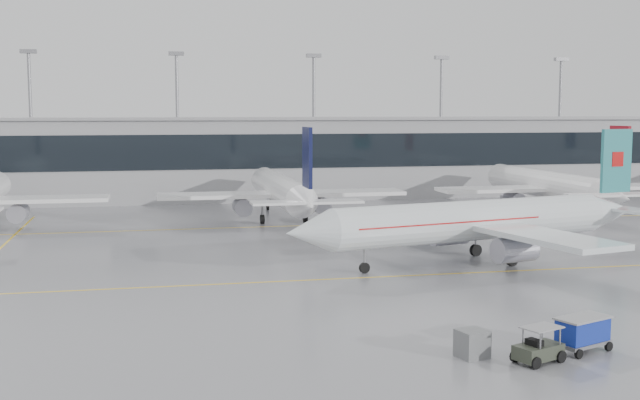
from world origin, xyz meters
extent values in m
plane|color=gray|center=(0.00, 0.00, 0.00)|extent=(320.00, 320.00, 0.00)
cube|color=yellow|center=(0.00, 0.00, 0.01)|extent=(120.00, 0.25, 0.01)
cube|color=yellow|center=(0.00, 30.00, 0.01)|extent=(120.00, 0.25, 0.01)
cube|color=#939396|center=(0.00, 62.00, 6.00)|extent=(180.00, 15.00, 12.00)
cube|color=black|center=(0.00, 54.45, 7.50)|extent=(180.00, 0.20, 5.00)
cube|color=gray|center=(0.00, 62.00, 12.20)|extent=(182.00, 16.00, 0.40)
cylinder|color=gray|center=(-33.00, 68.00, 11.00)|extent=(0.50, 0.50, 22.00)
cube|color=gray|center=(-33.00, 68.00, 22.30)|extent=(2.40, 1.00, 0.60)
cylinder|color=gray|center=(-11.00, 68.00, 11.00)|extent=(0.50, 0.50, 22.00)
cube|color=gray|center=(-11.00, 68.00, 22.30)|extent=(2.40, 1.00, 0.60)
cylinder|color=gray|center=(11.00, 68.00, 11.00)|extent=(0.50, 0.50, 22.00)
cube|color=gray|center=(11.00, 68.00, 22.30)|extent=(2.40, 1.00, 0.60)
cylinder|color=gray|center=(33.00, 68.00, 11.00)|extent=(0.50, 0.50, 22.00)
cube|color=gray|center=(33.00, 68.00, 22.30)|extent=(2.40, 1.00, 0.60)
cylinder|color=gray|center=(55.00, 68.00, 11.00)|extent=(0.50, 0.50, 22.00)
cube|color=gray|center=(55.00, 68.00, 22.30)|extent=(2.40, 1.00, 0.60)
cylinder|color=silver|center=(11.80, 4.06, 3.76)|extent=(27.19, 9.56, 3.55)
cone|color=silver|center=(-3.34, 0.56, 3.76)|extent=(4.70, 4.36, 3.55)
cone|color=silver|center=(27.72, 7.75, 3.76)|extent=(6.26, 4.72, 3.55)
cube|color=silver|center=(13.26, 4.40, 3.36)|extent=(11.48, 29.71, 0.45)
cube|color=silver|center=(27.92, 7.79, 4.06)|extent=(5.27, 11.63, 0.25)
cube|color=teal|center=(28.11, 7.84, 8.57)|extent=(3.59, 1.15, 6.06)
cylinder|color=#9B9AA7|center=(13.86, -0.39, 1.86)|extent=(3.98, 2.86, 2.10)
cylinder|color=#9B9AA7|center=(11.69, 8.97, 1.86)|extent=(3.98, 2.86, 2.10)
cylinder|color=gray|center=(1.53, 1.69, 1.22)|extent=(0.20, 0.20, 1.54)
cylinder|color=black|center=(1.53, 1.69, 0.45)|extent=(0.94, 0.50, 0.90)
cylinder|color=gray|center=(14.82, 2.09, 1.32)|extent=(0.24, 0.24, 1.54)
cylinder|color=black|center=(14.82, 2.09, 0.55)|extent=(1.17, 0.69, 1.10)
cylinder|color=gray|center=(13.65, 7.16, 1.32)|extent=(0.24, 0.24, 1.54)
cylinder|color=black|center=(13.65, 7.16, 0.55)|extent=(1.17, 0.69, 1.10)
cube|color=#B70F0F|center=(28.11, 7.84, 8.74)|extent=(1.47, 0.75, 1.40)
cube|color=#B70F0F|center=(8.88, 3.39, 3.96)|extent=(18.35, 7.55, 0.12)
cylinder|color=#9B9AA7|center=(-30.20, 34.00, 1.90)|extent=(2.10, 3.60, 2.10)
cylinder|color=white|center=(0.00, 35.00, 3.80)|extent=(3.59, 27.36, 3.59)
cone|color=white|center=(0.00, 50.68, 3.80)|extent=(3.59, 4.00, 3.59)
cone|color=white|center=(0.00, 18.52, 3.80)|extent=(3.59, 5.60, 3.59)
cube|color=white|center=(0.00, 33.50, 3.40)|extent=(29.64, 5.00, 0.45)
cube|color=white|center=(0.00, 18.32, 4.10)|extent=(11.40, 2.80, 0.25)
cube|color=#0E1238|center=(0.00, 18.12, 8.66)|extent=(0.35, 3.60, 6.12)
cylinder|color=#9B9AA7|center=(-4.80, 34.00, 1.90)|extent=(2.10, 3.60, 2.10)
cylinder|color=#9B9AA7|center=(4.80, 34.00, 1.90)|extent=(2.10, 3.60, 2.10)
cylinder|color=gray|center=(0.00, 45.68, 1.23)|extent=(0.20, 0.20, 1.56)
cylinder|color=black|center=(0.00, 45.68, 0.45)|extent=(0.30, 0.90, 0.90)
cylinder|color=gray|center=(-2.60, 32.50, 1.33)|extent=(0.24, 0.24, 1.56)
cylinder|color=black|center=(-2.60, 32.50, 0.55)|extent=(0.45, 1.10, 1.10)
cylinder|color=gray|center=(2.60, 32.50, 1.33)|extent=(0.24, 0.24, 1.56)
cylinder|color=black|center=(2.60, 32.50, 0.55)|extent=(0.45, 1.10, 1.10)
cylinder|color=white|center=(35.00, 35.00, 3.80)|extent=(3.59, 27.36, 3.59)
cone|color=white|center=(35.00, 50.68, 3.80)|extent=(3.59, 4.00, 3.59)
cone|color=white|center=(35.00, 18.52, 3.80)|extent=(3.59, 5.60, 3.59)
cube|color=white|center=(35.00, 33.50, 3.40)|extent=(29.64, 5.00, 0.45)
cube|color=white|center=(35.00, 18.32, 4.10)|extent=(11.40, 2.80, 0.25)
cube|color=maroon|center=(35.00, 18.12, 8.66)|extent=(0.35, 3.60, 6.12)
cylinder|color=#9B9AA7|center=(30.20, 34.00, 1.90)|extent=(2.10, 3.60, 2.10)
cylinder|color=#9B9AA7|center=(39.80, 34.00, 1.90)|extent=(2.10, 3.60, 2.10)
cylinder|color=gray|center=(35.00, 45.68, 1.23)|extent=(0.20, 0.20, 1.56)
cylinder|color=black|center=(35.00, 45.68, 0.45)|extent=(0.30, 0.90, 0.90)
cylinder|color=gray|center=(32.40, 32.50, 1.33)|extent=(0.24, 0.24, 1.56)
cylinder|color=black|center=(32.40, 32.50, 0.55)|extent=(0.45, 1.10, 1.10)
cylinder|color=gray|center=(37.60, 32.50, 1.33)|extent=(0.24, 0.24, 1.56)
cylinder|color=black|center=(37.60, 32.50, 0.55)|extent=(0.45, 1.10, 1.10)
cube|color=#31362B|center=(4.32, -23.04, 0.60)|extent=(2.95, 2.27, 0.76)
cube|color=gray|center=(4.52, -22.96, 1.87)|extent=(2.44, 2.07, 0.07)
cube|color=black|center=(4.01, -23.16, 1.09)|extent=(0.83, 1.01, 0.44)
cylinder|color=gray|center=(6.14, -22.32, 0.54)|extent=(1.25, 0.56, 0.09)
cylinder|color=gray|center=(4.03, -23.79, 1.36)|extent=(0.09, 0.09, 0.98)
cylinder|color=gray|center=(3.59, -22.68, 1.36)|extent=(0.09, 0.09, 0.98)
cylinder|color=gray|center=(5.45, -23.23, 1.36)|extent=(0.09, 0.09, 0.98)
cylinder|color=gray|center=(5.01, -22.12, 1.36)|extent=(0.09, 0.09, 0.98)
cylinder|color=black|center=(3.66, -24.06, 0.33)|extent=(0.69, 0.44, 0.65)
cylinder|color=black|center=(3.15, -22.74, 0.33)|extent=(0.69, 0.44, 0.65)
cylinder|color=black|center=(5.49, -23.34, 0.33)|extent=(0.69, 0.44, 0.65)
cylinder|color=black|center=(4.97, -22.02, 0.33)|extent=(0.69, 0.44, 0.65)
cube|color=gray|center=(7.66, -21.71, 0.48)|extent=(3.54, 2.64, 0.19)
cube|color=#132999|center=(7.66, -21.71, 1.22)|extent=(3.30, 2.47, 1.27)
cube|color=gray|center=(7.66, -21.71, 1.91)|extent=(3.58, 2.74, 0.11)
cylinder|color=black|center=(6.77, -22.92, 0.26)|extent=(0.56, 0.37, 0.53)
cylinder|color=black|center=(6.19, -21.44, 0.26)|extent=(0.56, 0.37, 0.53)
cylinder|color=black|center=(9.14, -21.99, 0.26)|extent=(0.56, 0.37, 0.53)
cylinder|color=black|center=(8.55, -20.51, 0.26)|extent=(0.56, 0.37, 0.53)
cube|color=slate|center=(1.23, -21.47, 0.76)|extent=(1.83, 1.75, 1.51)
camera|label=1|loc=(-15.72, -61.03, 13.26)|focal=45.00mm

